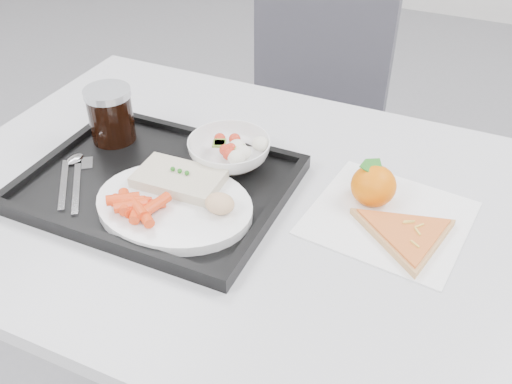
{
  "coord_description": "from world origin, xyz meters",
  "views": [
    {
      "loc": [
        0.31,
        -0.41,
        1.37
      ],
      "look_at": [
        -0.01,
        0.3,
        0.77
      ],
      "focal_mm": 40.0,
      "sensor_mm": 36.0,
      "label": 1
    }
  ],
  "objects_px": {
    "pizza_slice": "(406,234)",
    "table": "(261,230)",
    "tray": "(158,185)",
    "dinner_plate": "(174,206)",
    "cola_glass": "(111,114)",
    "tangerine": "(373,185)",
    "salad_bowl": "(229,151)",
    "chair": "(304,115)"
  },
  "relations": [
    {
      "from": "chair",
      "to": "tray",
      "type": "distance_m",
      "value": 0.74
    },
    {
      "from": "cola_glass",
      "to": "table",
      "type": "bearing_deg",
      "value": -7.86
    },
    {
      "from": "tray",
      "to": "pizza_slice",
      "type": "xyz_separation_m",
      "value": [
        0.43,
        0.05,
        0.0
      ]
    },
    {
      "from": "dinner_plate",
      "to": "tangerine",
      "type": "xyz_separation_m",
      "value": [
        0.29,
        0.18,
        0.01
      ]
    },
    {
      "from": "table",
      "to": "cola_glass",
      "type": "distance_m",
      "value": 0.37
    },
    {
      "from": "table",
      "to": "chair",
      "type": "xyz_separation_m",
      "value": [
        -0.16,
        0.67,
        -0.15
      ]
    },
    {
      "from": "tangerine",
      "to": "salad_bowl",
      "type": "bearing_deg",
      "value": -177.5
    },
    {
      "from": "tray",
      "to": "tangerine",
      "type": "distance_m",
      "value": 0.38
    },
    {
      "from": "chair",
      "to": "pizza_slice",
      "type": "relative_size",
      "value": 3.8
    },
    {
      "from": "salad_bowl",
      "to": "cola_glass",
      "type": "xyz_separation_m",
      "value": [
        -0.24,
        -0.02,
        0.03
      ]
    },
    {
      "from": "tray",
      "to": "cola_glass",
      "type": "distance_m",
      "value": 0.19
    },
    {
      "from": "chair",
      "to": "pizza_slice",
      "type": "bearing_deg",
      "value": -58.28
    },
    {
      "from": "chair",
      "to": "tray",
      "type": "relative_size",
      "value": 2.07
    },
    {
      "from": "tray",
      "to": "dinner_plate",
      "type": "height_order",
      "value": "dinner_plate"
    },
    {
      "from": "salad_bowl",
      "to": "pizza_slice",
      "type": "distance_m",
      "value": 0.35
    },
    {
      "from": "dinner_plate",
      "to": "pizza_slice",
      "type": "xyz_separation_m",
      "value": [
        0.37,
        0.1,
        -0.01
      ]
    },
    {
      "from": "cola_glass",
      "to": "tangerine",
      "type": "bearing_deg",
      "value": 3.54
    },
    {
      "from": "chair",
      "to": "cola_glass",
      "type": "height_order",
      "value": "chair"
    },
    {
      "from": "chair",
      "to": "pizza_slice",
      "type": "xyz_separation_m",
      "value": [
        0.41,
        -0.66,
        0.22
      ]
    },
    {
      "from": "cola_glass",
      "to": "tangerine",
      "type": "distance_m",
      "value": 0.51
    },
    {
      "from": "salad_bowl",
      "to": "tangerine",
      "type": "xyz_separation_m",
      "value": [
        0.27,
        0.01,
        -0.0
      ]
    },
    {
      "from": "chair",
      "to": "salad_bowl",
      "type": "height_order",
      "value": "chair"
    },
    {
      "from": "table",
      "to": "pizza_slice",
      "type": "relative_size",
      "value": 4.91
    },
    {
      "from": "dinner_plate",
      "to": "cola_glass",
      "type": "height_order",
      "value": "cola_glass"
    },
    {
      "from": "salad_bowl",
      "to": "tangerine",
      "type": "relative_size",
      "value": 1.85
    },
    {
      "from": "pizza_slice",
      "to": "chair",
      "type": "bearing_deg",
      "value": 121.72
    },
    {
      "from": "tray",
      "to": "dinner_plate",
      "type": "xyz_separation_m",
      "value": [
        0.07,
        -0.05,
        0.02
      ]
    },
    {
      "from": "tangerine",
      "to": "tray",
      "type": "bearing_deg",
      "value": -161.32
    },
    {
      "from": "salad_bowl",
      "to": "pizza_slice",
      "type": "relative_size",
      "value": 0.62
    },
    {
      "from": "tray",
      "to": "pizza_slice",
      "type": "height_order",
      "value": "tray"
    },
    {
      "from": "pizza_slice",
      "to": "table",
      "type": "bearing_deg",
      "value": -178.5
    },
    {
      "from": "tray",
      "to": "cola_glass",
      "type": "xyz_separation_m",
      "value": [
        -0.15,
        0.09,
        0.06
      ]
    },
    {
      "from": "table",
      "to": "tray",
      "type": "distance_m",
      "value": 0.2
    },
    {
      "from": "tray",
      "to": "table",
      "type": "bearing_deg",
      "value": 13.1
    },
    {
      "from": "dinner_plate",
      "to": "pizza_slice",
      "type": "bearing_deg",
      "value": 15.83
    },
    {
      "from": "table",
      "to": "pizza_slice",
      "type": "height_order",
      "value": "pizza_slice"
    },
    {
      "from": "cola_glass",
      "to": "tangerine",
      "type": "height_order",
      "value": "cola_glass"
    },
    {
      "from": "chair",
      "to": "pizza_slice",
      "type": "distance_m",
      "value": 0.81
    },
    {
      "from": "tray",
      "to": "tangerine",
      "type": "bearing_deg",
      "value": 18.68
    },
    {
      "from": "table",
      "to": "dinner_plate",
      "type": "height_order",
      "value": "dinner_plate"
    },
    {
      "from": "chair",
      "to": "salad_bowl",
      "type": "bearing_deg",
      "value": -83.94
    },
    {
      "from": "dinner_plate",
      "to": "tangerine",
      "type": "height_order",
      "value": "tangerine"
    }
  ]
}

